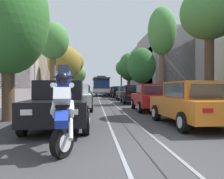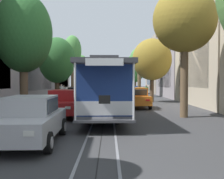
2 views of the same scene
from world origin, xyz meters
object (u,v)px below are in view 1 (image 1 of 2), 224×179
at_px(parked_car_green_mid_left, 81,94).
at_px(parked_car_blue_fourth_left, 83,93).
at_px(parked_car_black_near_left, 60,104).
at_px(parked_car_black_mid_right, 133,94).
at_px(motorcycle_with_rider, 63,106).
at_px(street_tree_kerb_right_second, 162,33).
at_px(street_tree_kerb_right_mid, 142,66).
at_px(parked_car_red_second_right, 151,97).
at_px(street_tree_kerb_left_mid, 64,64).
at_px(parked_car_red_sixth_right, 115,91).
at_px(street_tree_kerb_left_fourth, 73,63).
at_px(parked_car_grey_fourth_right, 125,93).
at_px(street_tree_kerb_right_far, 121,68).
at_px(parked_car_orange_fifth_left, 85,92).
at_px(street_tree_kerb_left_second, 53,43).
at_px(cable_car_trolley, 101,86).
at_px(pedestrian_on_left_pavement, 169,92).
at_px(pedestrian_on_right_pavement, 177,94).
at_px(street_tree_kerb_left_near, 8,18).
at_px(pedestrian_crossing_far, 47,93).
at_px(parked_car_black_fifth_right, 118,92).
at_px(street_tree_kerb_right_near, 209,14).
at_px(parked_car_silver_far_right, 112,91).
at_px(parked_car_white_second_left, 76,97).
at_px(street_tree_kerb_right_fourth, 129,67).
at_px(parked_car_orange_near_right, 192,103).
at_px(street_tree_kerb_left_far, 78,74).

distance_m(parked_car_green_mid_left, parked_car_blue_fourth_left, 5.83).
xyz_separation_m(parked_car_black_near_left, parked_car_black_mid_right, (4.55, 12.14, 0.00)).
bearing_deg(motorcycle_with_rider, street_tree_kerb_right_second, 65.90).
bearing_deg(street_tree_kerb_right_mid, street_tree_kerb_right_second, -91.26).
relative_size(parked_car_red_second_right, street_tree_kerb_left_mid, 0.69).
height_order(parked_car_red_sixth_right, street_tree_kerb_left_fourth, street_tree_kerb_left_fourth).
relative_size(parked_car_black_mid_right, street_tree_kerb_right_mid, 0.70).
bearing_deg(parked_car_grey_fourth_right, parked_car_black_near_left, -104.55).
height_order(parked_car_red_sixth_right, street_tree_kerb_right_mid, street_tree_kerb_right_mid).
relative_size(parked_car_black_mid_right, street_tree_kerb_right_second, 0.54).
relative_size(parked_car_black_mid_right, street_tree_kerb_right_far, 0.62).
bearing_deg(parked_car_orange_fifth_left, parked_car_red_sixth_right, 47.33).
bearing_deg(street_tree_kerb_right_second, street_tree_kerb_left_second, -177.54).
relative_size(cable_car_trolley, pedestrian_on_left_pavement, 5.41).
height_order(parked_car_red_second_right, pedestrian_on_right_pavement, parked_car_red_second_right).
xyz_separation_m(street_tree_kerb_left_near, street_tree_kerb_left_mid, (0.02, 17.84, 0.01)).
bearing_deg(pedestrian_crossing_far, pedestrian_on_right_pavement, -7.82).
xyz_separation_m(parked_car_blue_fourth_left, parked_car_orange_fifth_left, (-0.03, 6.44, 0.00)).
height_order(parked_car_grey_fourth_right, street_tree_kerb_left_second, street_tree_kerb_left_second).
relative_size(parked_car_green_mid_left, parked_car_black_fifth_right, 1.00).
relative_size(parked_car_blue_fourth_left, street_tree_kerb_right_near, 0.69).
bearing_deg(parked_car_grey_fourth_right, parked_car_black_mid_right, -90.80).
height_order(street_tree_kerb_left_near, pedestrian_on_left_pavement, street_tree_kerb_left_near).
bearing_deg(pedestrian_on_right_pavement, parked_car_black_mid_right, 157.18).
relative_size(parked_car_blue_fourth_left, pedestrian_on_right_pavement, 2.82).
relative_size(parked_car_silver_far_right, pedestrian_on_left_pavement, 2.59).
height_order(parked_car_green_mid_left, parked_car_black_mid_right, same).
bearing_deg(cable_car_trolley, motorcycle_with_rider, -92.88).
relative_size(motorcycle_with_rider, pedestrian_on_right_pavement, 1.20).
bearing_deg(parked_car_grey_fourth_right, motorcycle_with_rider, -101.12).
relative_size(parked_car_white_second_left, street_tree_kerb_right_fourth, 0.61).
height_order(parked_car_green_mid_left, motorcycle_with_rider, motorcycle_with_rider).
distance_m(parked_car_silver_far_right, street_tree_kerb_left_fourth, 10.51).
distance_m(parked_car_black_near_left, parked_car_orange_near_right, 4.64).
height_order(parked_car_red_second_right, pedestrian_on_left_pavement, pedestrian_on_left_pavement).
bearing_deg(parked_car_green_mid_left, street_tree_kerb_right_far, 76.04).
xyz_separation_m(cable_car_trolley, pedestrian_on_left_pavement, (5.73, -18.44, -0.70)).
distance_m(parked_car_silver_far_right, pedestrian_crossing_far, 25.89).
xyz_separation_m(parked_car_black_fifth_right, parked_car_red_sixth_right, (0.06, 6.38, 0.00)).
height_order(parked_car_red_sixth_right, street_tree_kerb_right_fourth, street_tree_kerb_right_fourth).
bearing_deg(parked_car_red_sixth_right, parked_car_blue_fourth_left, -112.22).
height_order(street_tree_kerb_left_far, cable_car_trolley, street_tree_kerb_left_far).
height_order(parked_car_white_second_left, parked_car_red_sixth_right, same).
distance_m(street_tree_kerb_right_fourth, pedestrian_on_left_pavement, 18.20).
bearing_deg(parked_car_white_second_left, parked_car_green_mid_left, 90.57).
relative_size(parked_car_silver_far_right, street_tree_kerb_right_second, 0.54).
relative_size(parked_car_red_second_right, pedestrian_crossing_far, 2.76).
height_order(parked_car_black_fifth_right, street_tree_kerb_left_second, street_tree_kerb_left_second).
distance_m(street_tree_kerb_right_fourth, street_tree_kerb_right_far, 10.31).
bearing_deg(pedestrian_on_left_pavement, parked_car_silver_far_right, 97.86).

